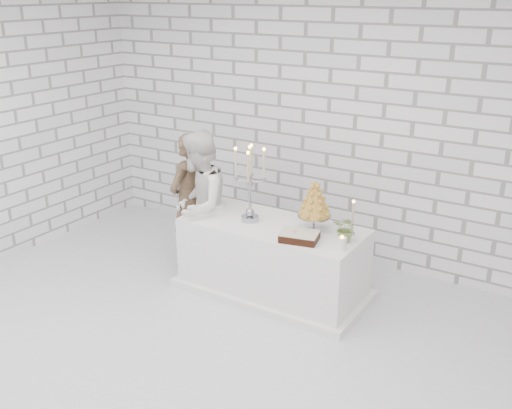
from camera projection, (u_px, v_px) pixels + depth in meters
The scene contains 11 objects.
ground at pixel (192, 357), 4.96m from camera, with size 6.00×5.00×0.01m, color silver.
wall_back at pixel (328, 126), 6.42m from camera, with size 6.00×0.01×3.00m, color white.
cake_table at pixel (273, 259), 5.88m from camera, with size 1.80×0.80×0.75m, color white.
groom at pixel (189, 201), 6.38m from camera, with size 0.55×0.36×1.50m, color #493524.
bride at pixel (199, 206), 6.10m from camera, with size 0.77×0.60×1.59m, color white.
candelabra at pixel (250, 184), 5.71m from camera, with size 0.31×0.31×0.77m, color #93939C, non-canonical shape.
croquembouche at pixel (315, 206), 5.51m from camera, with size 0.33×0.33×0.50m, color olive, non-canonical shape.
chocolate_cake at pixel (299, 236), 5.37m from camera, with size 0.34×0.24×0.08m, color black.
pillar_candle at pixel (342, 244), 5.17m from camera, with size 0.08×0.08×0.12m, color white.
extra_taper at pixel (353, 219), 5.46m from camera, with size 0.06×0.06×0.32m, color #C0B394.
flowers at pixel (346, 229), 5.32m from camera, with size 0.23×0.20×0.25m, color olive.
Camera 1 is at (2.68, -3.27, 2.94)m, focal length 41.28 mm.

